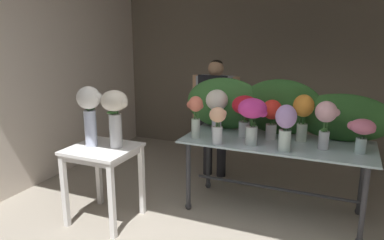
{
  "coord_description": "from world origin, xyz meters",
  "views": [
    {
      "loc": [
        1.03,
        -1.87,
        1.88
      ],
      "look_at": [
        -0.37,
        1.38,
        1.01
      ],
      "focal_mm": 33.73,
      "sensor_mm": 36.0,
      "label": 1
    }
  ],
  "objects_px": {
    "vase_magenta_dahlias": "(252,114)",
    "vase_lilac_anemones": "(286,124)",
    "display_table_glass": "(275,153)",
    "vase_scarlet_snapdragons": "(272,115)",
    "side_table_white": "(103,158)",
    "vase_blush_ranunculus": "(326,118)",
    "vase_ivory_peonies": "(217,104)",
    "florist": "(215,106)",
    "vase_coral_lilies": "(196,113)",
    "vase_peach_carnations": "(218,123)",
    "vase_cream_lisianthus_tall": "(115,111)",
    "vase_rosy_hydrangea": "(362,131)",
    "vase_sunset_roses": "(303,112)",
    "vase_white_roses_tall": "(89,109)",
    "vase_crimson_stock": "(245,109)"
  },
  "relations": [
    {
      "from": "display_table_glass",
      "to": "side_table_white",
      "type": "height_order",
      "value": "display_table_glass"
    },
    {
      "from": "vase_rosy_hydrangea",
      "to": "vase_crimson_stock",
      "type": "xyz_separation_m",
      "value": [
        -1.13,
        0.11,
        0.08
      ]
    },
    {
      "from": "vase_scarlet_snapdragons",
      "to": "vase_ivory_peonies",
      "type": "height_order",
      "value": "vase_ivory_peonies"
    },
    {
      "from": "vase_magenta_dahlias",
      "to": "florist",
      "type": "bearing_deg",
      "value": 127.63
    },
    {
      "from": "vase_magenta_dahlias",
      "to": "vase_rosy_hydrangea",
      "type": "bearing_deg",
      "value": 9.11
    },
    {
      "from": "vase_magenta_dahlias",
      "to": "vase_lilac_anemones",
      "type": "height_order",
      "value": "vase_magenta_dahlias"
    },
    {
      "from": "vase_coral_lilies",
      "to": "vase_ivory_peonies",
      "type": "relative_size",
      "value": 0.93
    },
    {
      "from": "vase_peach_carnations",
      "to": "vase_cream_lisianthus_tall",
      "type": "distance_m",
      "value": 1.01
    },
    {
      "from": "vase_peach_carnations",
      "to": "vase_rosy_hydrangea",
      "type": "bearing_deg",
      "value": 11.36
    },
    {
      "from": "display_table_glass",
      "to": "florist",
      "type": "height_order",
      "value": "florist"
    },
    {
      "from": "florist",
      "to": "vase_sunset_roses",
      "type": "distance_m",
      "value": 1.3
    },
    {
      "from": "florist",
      "to": "vase_ivory_peonies",
      "type": "relative_size",
      "value": 3.21
    },
    {
      "from": "vase_white_roses_tall",
      "to": "vase_scarlet_snapdragons",
      "type": "bearing_deg",
      "value": 29.58
    },
    {
      "from": "vase_white_roses_tall",
      "to": "vase_crimson_stock",
      "type": "bearing_deg",
      "value": 34.23
    },
    {
      "from": "vase_blush_ranunculus",
      "to": "vase_ivory_peonies",
      "type": "distance_m",
      "value": 1.16
    },
    {
      "from": "vase_crimson_stock",
      "to": "vase_peach_carnations",
      "type": "distance_m",
      "value": 0.41
    },
    {
      "from": "vase_coral_lilies",
      "to": "vase_peach_carnations",
      "type": "height_order",
      "value": "vase_coral_lilies"
    },
    {
      "from": "vase_scarlet_snapdragons",
      "to": "vase_ivory_peonies",
      "type": "distance_m",
      "value": 0.62
    },
    {
      "from": "vase_ivory_peonies",
      "to": "vase_sunset_roses",
      "type": "bearing_deg",
      "value": 0.88
    },
    {
      "from": "vase_scarlet_snapdragons",
      "to": "vase_blush_ranunculus",
      "type": "relative_size",
      "value": 0.9
    },
    {
      "from": "vase_coral_lilies",
      "to": "vase_lilac_anemones",
      "type": "height_order",
      "value": "vase_coral_lilies"
    },
    {
      "from": "vase_crimson_stock",
      "to": "vase_cream_lisianthus_tall",
      "type": "bearing_deg",
      "value": -141.77
    },
    {
      "from": "side_table_white",
      "to": "vase_scarlet_snapdragons",
      "type": "height_order",
      "value": "vase_scarlet_snapdragons"
    },
    {
      "from": "vase_blush_ranunculus",
      "to": "vase_cream_lisianthus_tall",
      "type": "relative_size",
      "value": 0.83
    },
    {
      "from": "vase_ivory_peonies",
      "to": "vase_white_roses_tall",
      "type": "relative_size",
      "value": 0.8
    },
    {
      "from": "display_table_glass",
      "to": "vase_rosy_hydrangea",
      "type": "height_order",
      "value": "vase_rosy_hydrangea"
    },
    {
      "from": "vase_crimson_stock",
      "to": "vase_magenta_dahlias",
      "type": "bearing_deg",
      "value": -61.03
    },
    {
      "from": "vase_rosy_hydrangea",
      "to": "vase_magenta_dahlias",
      "type": "height_order",
      "value": "vase_magenta_dahlias"
    },
    {
      "from": "display_table_glass",
      "to": "vase_lilac_anemones",
      "type": "relative_size",
      "value": 4.29
    },
    {
      "from": "vase_sunset_roses",
      "to": "vase_peach_carnations",
      "type": "bearing_deg",
      "value": -150.35
    },
    {
      "from": "florist",
      "to": "vase_magenta_dahlias",
      "type": "relative_size",
      "value": 3.28
    },
    {
      "from": "vase_magenta_dahlias",
      "to": "vase_ivory_peonies",
      "type": "distance_m",
      "value": 0.57
    },
    {
      "from": "vase_sunset_roses",
      "to": "vase_white_roses_tall",
      "type": "distance_m",
      "value": 2.12
    },
    {
      "from": "vase_magenta_dahlias",
      "to": "vase_white_roses_tall",
      "type": "distance_m",
      "value": 1.58
    },
    {
      "from": "florist",
      "to": "vase_coral_lilies",
      "type": "bearing_deg",
      "value": -83.12
    },
    {
      "from": "vase_magenta_dahlias",
      "to": "vase_blush_ranunculus",
      "type": "height_order",
      "value": "vase_magenta_dahlias"
    },
    {
      "from": "vase_lilac_anemones",
      "to": "vase_cream_lisianthus_tall",
      "type": "height_order",
      "value": "vase_cream_lisianthus_tall"
    },
    {
      "from": "vase_magenta_dahlias",
      "to": "vase_white_roses_tall",
      "type": "relative_size",
      "value": 0.79
    },
    {
      "from": "side_table_white",
      "to": "vase_blush_ranunculus",
      "type": "distance_m",
      "value": 2.18
    },
    {
      "from": "display_table_glass",
      "to": "florist",
      "type": "bearing_deg",
      "value": 142.44
    },
    {
      "from": "side_table_white",
      "to": "vase_crimson_stock",
      "type": "bearing_deg",
      "value": 36.99
    },
    {
      "from": "vase_magenta_dahlias",
      "to": "vase_peach_carnations",
      "type": "relative_size",
      "value": 1.25
    },
    {
      "from": "display_table_glass",
      "to": "side_table_white",
      "type": "distance_m",
      "value": 1.75
    },
    {
      "from": "display_table_glass",
      "to": "vase_rosy_hydrangea",
      "type": "relative_size",
      "value": 5.9
    },
    {
      "from": "vase_scarlet_snapdragons",
      "to": "vase_rosy_hydrangea",
      "type": "bearing_deg",
      "value": -7.98
    },
    {
      "from": "vase_rosy_hydrangea",
      "to": "side_table_white",
      "type": "bearing_deg",
      "value": -161.27
    },
    {
      "from": "vase_scarlet_snapdragons",
      "to": "vase_crimson_stock",
      "type": "distance_m",
      "value": 0.29
    },
    {
      "from": "vase_magenta_dahlias",
      "to": "vase_sunset_roses",
      "type": "xyz_separation_m",
      "value": [
        0.44,
        0.33,
        -0.01
      ]
    },
    {
      "from": "display_table_glass",
      "to": "vase_scarlet_snapdragons",
      "type": "bearing_deg",
      "value": 138.67
    },
    {
      "from": "vase_rosy_hydrangea",
      "to": "vase_lilac_anemones",
      "type": "relative_size",
      "value": 0.73
    }
  ]
}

